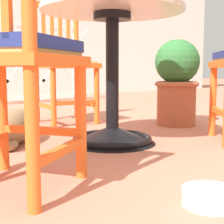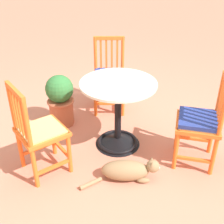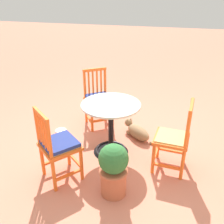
{
  "view_description": "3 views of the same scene",
  "coord_description": "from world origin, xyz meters",
  "px_view_note": "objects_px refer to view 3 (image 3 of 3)",
  "views": [
    {
      "loc": [
        -1.11,
        -1.31,
        0.4
      ],
      "look_at": [
        -0.11,
        0.06,
        0.2
      ],
      "focal_mm": 55.29,
      "sensor_mm": 36.0,
      "label": 1
    },
    {
      "loc": [
        -1.91,
        1.93,
        1.92
      ],
      "look_at": [
        0.11,
        0.19,
        0.35
      ],
      "focal_mm": 46.97,
      "sensor_mm": 36.0,
      "label": 2
    },
    {
      "loc": [
        2.83,
        0.96,
        2.07
      ],
      "look_at": [
        -0.16,
        0.17,
        0.53
      ],
      "focal_mm": 40.97,
      "sensor_mm": 36.0,
      "label": 3
    }
  ],
  "objects_px": {
    "orange_chair_near_fence": "(58,146)",
    "terracotta_planter": "(113,169)",
    "orange_chair_at_corner": "(174,139)",
    "orange_chair_by_planter": "(98,99)",
    "tabby_cat": "(137,131)",
    "pet_water_bowl": "(61,131)",
    "cafe_table": "(111,134)"
  },
  "relations": [
    {
      "from": "cafe_table",
      "to": "orange_chair_near_fence",
      "type": "distance_m",
      "value": 0.81
    },
    {
      "from": "terracotta_planter",
      "to": "orange_chair_at_corner",
      "type": "bearing_deg",
      "value": 135.39
    },
    {
      "from": "orange_chair_at_corner",
      "to": "orange_chair_by_planter",
      "type": "bearing_deg",
      "value": -125.17
    },
    {
      "from": "orange_chair_at_corner",
      "to": "orange_chair_by_planter",
      "type": "height_order",
      "value": "same"
    },
    {
      "from": "orange_chair_by_planter",
      "to": "pet_water_bowl",
      "type": "xyz_separation_m",
      "value": [
        0.42,
        -0.48,
        -0.42
      ]
    },
    {
      "from": "tabby_cat",
      "to": "pet_water_bowl",
      "type": "distance_m",
      "value": 1.18
    },
    {
      "from": "pet_water_bowl",
      "to": "orange_chair_at_corner",
      "type": "bearing_deg",
      "value": 75.74
    },
    {
      "from": "cafe_table",
      "to": "orange_chair_at_corner",
      "type": "relative_size",
      "value": 0.83
    },
    {
      "from": "orange_chair_by_planter",
      "to": "pet_water_bowl",
      "type": "height_order",
      "value": "orange_chair_by_planter"
    },
    {
      "from": "cafe_table",
      "to": "orange_chair_by_planter",
      "type": "xyz_separation_m",
      "value": [
        -0.71,
        -0.4,
        0.16
      ]
    },
    {
      "from": "orange_chair_by_planter",
      "to": "terracotta_planter",
      "type": "distance_m",
      "value": 1.59
    },
    {
      "from": "cafe_table",
      "to": "orange_chair_near_fence",
      "type": "xyz_separation_m",
      "value": [
        0.66,
        -0.44,
        0.16
      ]
    },
    {
      "from": "cafe_table",
      "to": "terracotta_planter",
      "type": "xyz_separation_m",
      "value": [
        0.74,
        0.23,
        0.04
      ]
    },
    {
      "from": "tabby_cat",
      "to": "orange_chair_near_fence",
      "type": "bearing_deg",
      "value": -32.39
    },
    {
      "from": "orange_chair_near_fence",
      "to": "orange_chair_at_corner",
      "type": "height_order",
      "value": "same"
    },
    {
      "from": "pet_water_bowl",
      "to": "orange_chair_by_planter",
      "type": "bearing_deg",
      "value": 131.24
    },
    {
      "from": "orange_chair_at_corner",
      "to": "pet_water_bowl",
      "type": "bearing_deg",
      "value": -104.26
    },
    {
      "from": "orange_chair_by_planter",
      "to": "orange_chair_at_corner",
      "type": "bearing_deg",
      "value": 54.83
    },
    {
      "from": "cafe_table",
      "to": "orange_chair_at_corner",
      "type": "distance_m",
      "value": 0.84
    },
    {
      "from": "orange_chair_at_corner",
      "to": "cafe_table",
      "type": "bearing_deg",
      "value": -99.99
    },
    {
      "from": "orange_chair_near_fence",
      "to": "orange_chair_at_corner",
      "type": "bearing_deg",
      "value": 112.11
    },
    {
      "from": "cafe_table",
      "to": "orange_chair_near_fence",
      "type": "relative_size",
      "value": 0.83
    },
    {
      "from": "tabby_cat",
      "to": "pet_water_bowl",
      "type": "xyz_separation_m",
      "value": [
        0.19,
        -1.16,
        -0.07
      ]
    },
    {
      "from": "orange_chair_by_planter",
      "to": "terracotta_planter",
      "type": "relative_size",
      "value": 1.47
    },
    {
      "from": "cafe_table",
      "to": "orange_chair_near_fence",
      "type": "height_order",
      "value": "orange_chair_near_fence"
    },
    {
      "from": "tabby_cat",
      "to": "terracotta_planter",
      "type": "bearing_deg",
      "value": -2.35
    },
    {
      "from": "orange_chair_near_fence",
      "to": "orange_chair_by_planter",
      "type": "relative_size",
      "value": 1.0
    },
    {
      "from": "pet_water_bowl",
      "to": "orange_chair_near_fence",
      "type": "bearing_deg",
      "value": 25.2
    },
    {
      "from": "tabby_cat",
      "to": "pet_water_bowl",
      "type": "bearing_deg",
      "value": -80.77
    },
    {
      "from": "orange_chair_near_fence",
      "to": "terracotta_planter",
      "type": "bearing_deg",
      "value": 82.61
    },
    {
      "from": "orange_chair_near_fence",
      "to": "pet_water_bowl",
      "type": "height_order",
      "value": "orange_chair_near_fence"
    },
    {
      "from": "orange_chair_by_planter",
      "to": "tabby_cat",
      "type": "distance_m",
      "value": 0.8
    }
  ]
}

